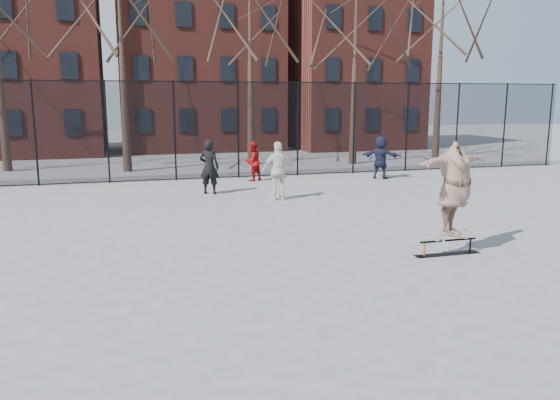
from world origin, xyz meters
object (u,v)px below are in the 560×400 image
object	(u,v)px
skateboard	(452,237)
bystander_red	(253,161)
skate_rail	(448,249)
skater	(454,190)
bystander_navy	(381,157)
bystander_white	(279,171)
bystander_black	(209,167)

from	to	relation	value
skateboard	bystander_red	bearing A→B (deg)	98.59
skate_rail	bystander_red	xyz separation A→B (m)	(-1.65, 11.46, 0.66)
skate_rail	skater	distance (m)	1.27
skate_rail	bystander_red	size ratio (longest dim) A/B	0.95
skate_rail	bystander_navy	xyz separation A→B (m)	(3.61, 10.62, 0.76)
skate_rail	skater	bearing A→B (deg)	0.00
skater	bystander_red	xyz separation A→B (m)	(-1.73, 11.46, -0.60)
skateboard	bystander_white	world-z (taller)	bystander_white
skateboard	bystander_white	xyz separation A→B (m)	(-1.84, 7.18, 0.58)
skate_rail	bystander_black	bearing A→B (deg)	113.03
bystander_black	bystander_red	distance (m)	3.33
skateboard	skate_rail	bearing A→B (deg)	180.00
bystander_black	bystander_white	world-z (taller)	bystander_white
bystander_black	skateboard	bearing A→B (deg)	137.71
bystander_red	bystander_white	distance (m)	4.28
skater	bystander_red	distance (m)	11.61
bystander_black	skater	bearing A→B (deg)	137.71
skate_rail	bystander_white	world-z (taller)	bystander_white
skateboard	bystander_navy	world-z (taller)	bystander_navy
bystander_black	bystander_navy	world-z (taller)	bystander_black
skateboard	skater	world-z (taller)	skater
skate_rail	bystander_red	world-z (taller)	bystander_red
skater	bystander_red	bearing A→B (deg)	74.05
bystander_black	bystander_white	bearing A→B (deg)	163.85
skater	bystander_white	world-z (taller)	skater
bystander_white	bystander_red	bearing A→B (deg)	-88.05
bystander_red	bystander_navy	distance (m)	5.33
bystander_black	bystander_red	bearing A→B (deg)	-105.73
skater	bystander_red	size ratio (longest dim) A/B	1.51
skateboard	skater	distance (m)	1.02
bystander_black	bystander_white	distance (m)	2.66
skater	skateboard	bearing A→B (deg)	0.00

